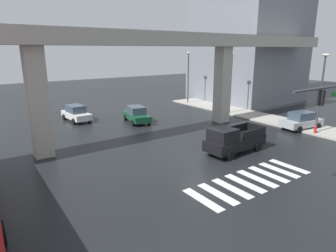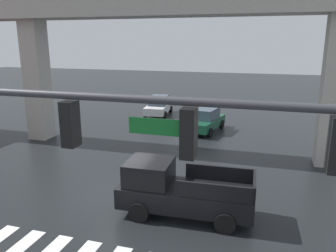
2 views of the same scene
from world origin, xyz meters
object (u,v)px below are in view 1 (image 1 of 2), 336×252
sedan_dark_green (137,114)px  sedan_silver (301,121)px  fire_hydrant (315,130)px  street_lamp_far_north (188,72)px  sedan_white (76,113)px  pickup_truck (233,140)px  street_lamp_near_corner (322,84)px  street_lamp_mid_block (231,76)px

sedan_dark_green → sedan_silver: 16.66m
sedan_silver → fire_hydrant: bearing=-112.7°
street_lamp_far_north → sedan_white: bearing=-176.1°
pickup_truck → street_lamp_far_north: 20.99m
sedan_white → street_lamp_far_north: 17.00m
sedan_dark_green → street_lamp_far_north: street_lamp_far_north is taller
pickup_truck → street_lamp_near_corner: (10.22, -0.89, 3.57)m
sedan_white → fire_hydrant: size_ratio=5.22×
fire_hydrant → sedan_silver: bearing=67.3°
pickup_truck → sedan_silver: size_ratio=1.15×
street_lamp_mid_block → pickup_truck: bearing=-135.9°
sedan_dark_green → fire_hydrant: sedan_dark_green is taller
sedan_silver → fire_hydrant: size_ratio=5.29×
street_lamp_near_corner → street_lamp_far_north: size_ratio=1.00×
street_lamp_far_north → fire_hydrant: (-0.40, -19.04, -4.13)m
pickup_truck → sedan_white: (-6.34, 16.86, -0.14)m
sedan_silver → sedan_dark_green: bearing=135.3°
sedan_dark_green → street_lamp_far_north: size_ratio=0.63×
sedan_white → fire_hydrant: bearing=-48.0°
sedan_silver → street_lamp_near_corner: bearing=-102.5°
sedan_white → street_lamp_far_north: street_lamp_far_north is taller
pickup_truck → sedan_dark_green: (-1.25, 12.50, -0.14)m
sedan_dark_green → sedan_silver: bearing=-44.7°
street_lamp_near_corner → fire_hydrant: (-0.40, -0.17, -4.13)m
street_lamp_mid_block → street_lamp_far_north: size_ratio=1.00×
sedan_white → fire_hydrant: (16.16, -17.92, -0.42)m
pickup_truck → fire_hydrant: bearing=-6.1°
sedan_silver → street_lamp_mid_block: street_lamp_mid_block is taller
fire_hydrant → street_lamp_mid_block: bearing=87.9°
pickup_truck → sedan_white: bearing=110.6°
sedan_white → street_lamp_near_corner: (16.56, -17.75, 3.70)m
sedan_white → fire_hydrant: sedan_white is taller
pickup_truck → fire_hydrant: 9.89m
pickup_truck → sedan_silver: (10.59, 0.79, -0.14)m
street_lamp_mid_block → fire_hydrant: size_ratio=8.52×
street_lamp_near_corner → street_lamp_mid_block: same height
sedan_white → sedan_silver: (16.93, -16.08, 0.00)m
fire_hydrant → street_lamp_near_corner: bearing=23.1°
street_lamp_far_north → street_lamp_mid_block: bearing=-90.0°
sedan_dark_green → sedan_white: (-5.09, 4.36, 0.00)m
sedan_dark_green → street_lamp_far_north: 13.24m
pickup_truck → street_lamp_near_corner: 10.86m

